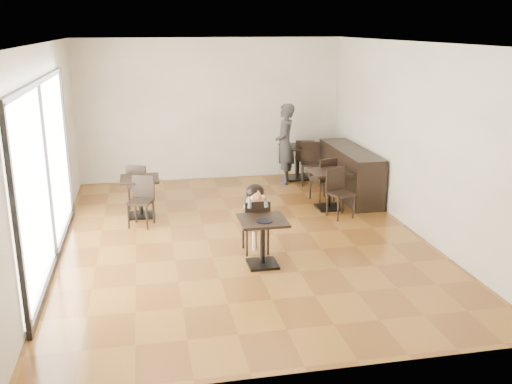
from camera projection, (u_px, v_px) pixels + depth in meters
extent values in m
cube|color=brown|center=(242.00, 237.00, 9.68)|extent=(6.00, 8.00, 0.01)
cube|color=white|center=(240.00, 43.00, 8.78)|extent=(6.00, 8.00, 0.01)
cube|color=white|center=(211.00, 110.00, 12.99)|extent=(6.00, 0.01, 3.20)
cube|color=white|center=(312.00, 227.00, 5.46)|extent=(6.00, 0.01, 3.20)
cube|color=white|center=(47.00, 152.00, 8.67)|extent=(0.01, 8.00, 3.20)
cube|color=white|center=(413.00, 138.00, 9.79)|extent=(0.01, 8.00, 3.20)
cube|color=white|center=(45.00, 173.00, 8.26)|extent=(0.04, 4.50, 2.60)
cylinder|color=black|center=(264.00, 221.00, 8.25)|extent=(0.25, 0.25, 0.01)
imported|color=#37373C|center=(285.00, 144.00, 12.74)|extent=(0.57, 0.74, 1.80)
cube|color=black|center=(350.00, 172.00, 11.92)|extent=(0.60, 2.40, 1.00)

